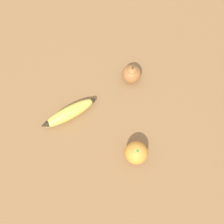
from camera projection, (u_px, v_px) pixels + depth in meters
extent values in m
plane|color=olive|center=(82.00, 110.00, 0.74)|extent=(3.00, 3.00, 0.00)
ellipsoid|color=#DBCC4C|center=(69.00, 113.00, 0.71)|extent=(0.18, 0.12, 0.04)
cone|color=#2D2314|center=(45.00, 125.00, 0.69)|extent=(0.04, 0.03, 0.03)
sphere|color=#2D2314|center=(92.00, 101.00, 0.73)|extent=(0.02, 0.02, 0.02)
sphere|color=orange|center=(136.00, 153.00, 0.65)|extent=(0.07, 0.07, 0.07)
cylinder|color=#3D8438|center=(138.00, 151.00, 0.62)|extent=(0.01, 0.01, 0.00)
sphere|color=#A36633|center=(132.00, 74.00, 0.75)|extent=(0.06, 0.06, 0.06)
sphere|color=#A36633|center=(132.00, 71.00, 0.73)|extent=(0.04, 0.04, 0.04)
cylinder|color=#4C3319|center=(133.00, 68.00, 0.71)|extent=(0.01, 0.01, 0.02)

